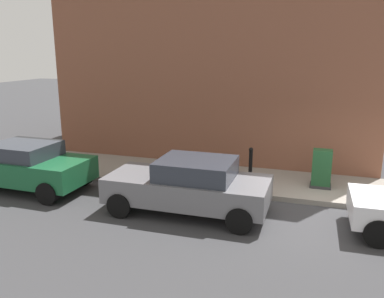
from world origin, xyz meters
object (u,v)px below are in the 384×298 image
at_px(car_green, 23,165).
at_px(utility_cabinet, 321,170).
at_px(bollard_near_cabinet, 251,162).
at_px(car_grey, 190,185).

height_order(car_green, utility_cabinet, car_green).
relative_size(car_green, utility_cabinet, 3.64).
xyz_separation_m(car_green, bollard_near_cabinet, (2.61, -6.49, -0.05)).
relative_size(car_grey, car_green, 1.00).
distance_m(utility_cabinet, bollard_near_cabinet, 2.14).
distance_m(car_green, utility_cabinet, 8.99).
bearing_deg(utility_cabinet, bollard_near_cabinet, 87.32).
bearing_deg(bollard_near_cabinet, car_green, 111.92).
height_order(car_grey, bollard_near_cabinet, car_grey).
height_order(utility_cabinet, bollard_near_cabinet, utility_cabinet).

